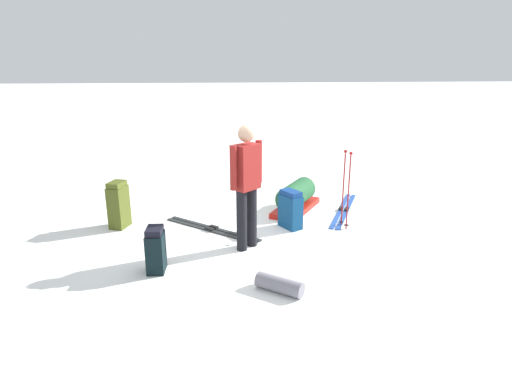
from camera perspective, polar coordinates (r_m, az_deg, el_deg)
ground_plane at (r=6.39m, az=0.00°, el=-6.01°), size 80.00×80.00×0.00m
skier_standing at (r=5.75m, az=-1.25°, el=1.42°), size 0.42×0.44×1.70m
ski_pair_near at (r=6.69m, az=-5.82°, el=-4.87°), size 1.20×1.46×0.05m
ski_pair_far at (r=7.62m, az=11.43°, el=-2.33°), size 1.74×0.90×0.05m
backpack_large_dark at (r=6.67m, az=4.55°, el=-2.33°), size 0.42×0.36×0.60m
backpack_bright at (r=6.98m, az=-17.59°, el=-1.64°), size 0.37×0.31×0.73m
backpack_small_spare at (r=5.48m, az=-13.02°, el=-7.42°), size 0.31×0.22×0.57m
ski_poles_planted_near at (r=6.68m, az=11.74°, el=0.85°), size 0.21×0.11×1.21m
gear_sled at (r=7.46m, az=5.25°, el=-0.75°), size 1.25×1.01×0.49m
sleeping_mat_rolled at (r=4.98m, az=3.09°, el=-12.04°), size 0.46×0.55×0.18m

